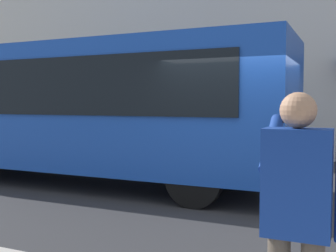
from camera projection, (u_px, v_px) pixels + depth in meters
ground_plane at (241, 206)px, 7.05m from camera, size 60.00×60.00×0.00m
red_bus at (85, 107)px, 9.10m from camera, size 9.05×2.54×3.08m
pedestrian_photographer at (297, 208)px, 2.49m from camera, size 0.53×0.52×1.70m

